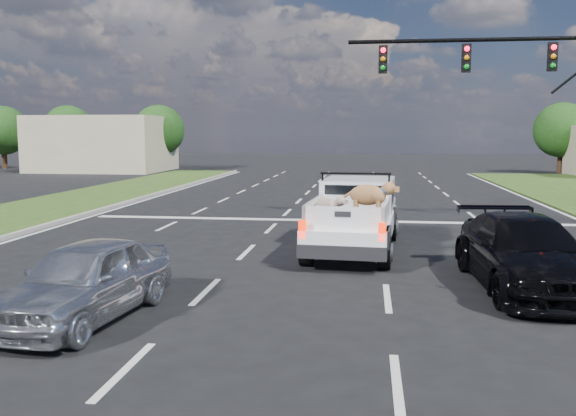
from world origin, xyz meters
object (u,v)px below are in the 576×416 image
object	(u,v)px
pickup_truck	(355,214)
silver_sedan	(85,280)
traffic_signal	(545,83)
black_coupe	(525,253)

from	to	relation	value
pickup_truck	silver_sedan	xyz separation A→B (m)	(-4.29, -6.65, -0.29)
pickup_truck	silver_sedan	world-z (taller)	pickup_truck
traffic_signal	black_coupe	size ratio (longest dim) A/B	1.84
silver_sedan	black_coupe	xyz separation A→B (m)	(7.71, 3.06, 0.05)
traffic_signal	black_coupe	xyz separation A→B (m)	(-2.74, -9.41, -4.01)
traffic_signal	silver_sedan	distance (m)	16.76
pickup_truck	silver_sedan	distance (m)	7.92
pickup_truck	black_coupe	size ratio (longest dim) A/B	1.13
silver_sedan	black_coupe	size ratio (longest dim) A/B	0.79
silver_sedan	black_coupe	bearing A→B (deg)	28.75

